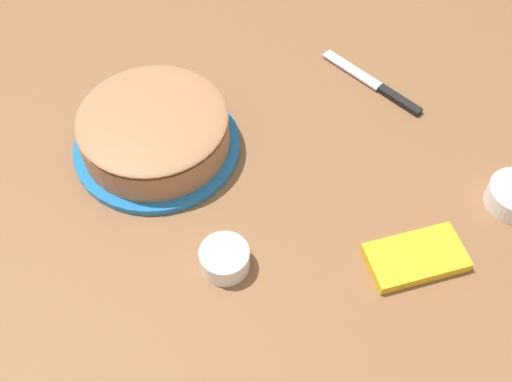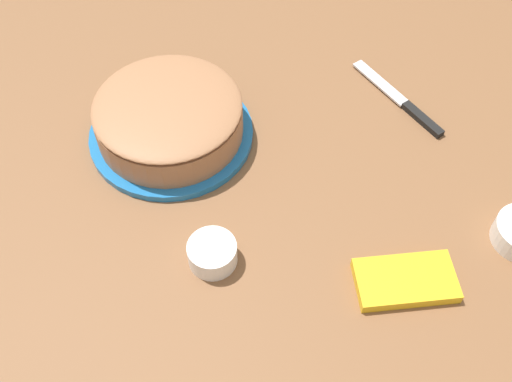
{
  "view_description": "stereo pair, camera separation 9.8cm",
  "coord_description": "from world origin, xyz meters",
  "px_view_note": "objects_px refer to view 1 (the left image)",
  "views": [
    {
      "loc": [
        -0.18,
        -0.49,
        0.83
      ],
      "look_at": [
        -0.08,
        0.08,
        0.04
      ],
      "focal_mm": 42.31,
      "sensor_mm": 36.0,
      "label": 1
    },
    {
      "loc": [
        -0.09,
        -0.5,
        0.83
      ],
      "look_at": [
        -0.08,
        0.08,
        0.04
      ],
      "focal_mm": 42.31,
      "sensor_mm": 36.0,
      "label": 2
    }
  ],
  "objects_px": {
    "candy_box_lower": "(416,257)",
    "spreading_knife": "(380,87)",
    "sprinkle_bowl_blue": "(225,259)",
    "frosted_cake": "(155,132)"
  },
  "relations": [
    {
      "from": "candy_box_lower",
      "to": "spreading_knife",
      "type": "bearing_deg",
      "value": 75.58
    },
    {
      "from": "sprinkle_bowl_blue",
      "to": "spreading_knife",
      "type": "bearing_deg",
      "value": 43.46
    },
    {
      "from": "frosted_cake",
      "to": "sprinkle_bowl_blue",
      "type": "distance_m",
      "value": 0.27
    },
    {
      "from": "frosted_cake",
      "to": "candy_box_lower",
      "type": "distance_m",
      "value": 0.49
    },
    {
      "from": "sprinkle_bowl_blue",
      "to": "frosted_cake",
      "type": "bearing_deg",
      "value": 108.13
    },
    {
      "from": "sprinkle_bowl_blue",
      "to": "candy_box_lower",
      "type": "distance_m",
      "value": 0.3
    },
    {
      "from": "frosted_cake",
      "to": "spreading_knife",
      "type": "distance_m",
      "value": 0.44
    },
    {
      "from": "frosted_cake",
      "to": "candy_box_lower",
      "type": "xyz_separation_m",
      "value": [
        0.38,
        -0.3,
        -0.03
      ]
    },
    {
      "from": "spreading_knife",
      "to": "sprinkle_bowl_blue",
      "type": "height_order",
      "value": "sprinkle_bowl_blue"
    },
    {
      "from": "candy_box_lower",
      "to": "frosted_cake",
      "type": "bearing_deg",
      "value": 135.61
    }
  ]
}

